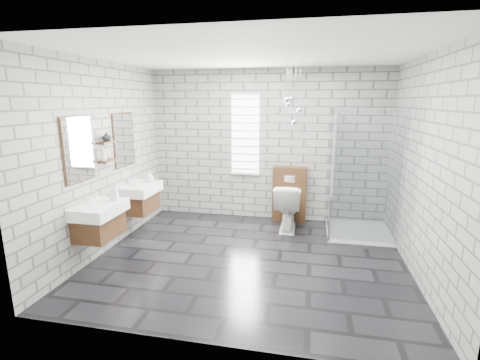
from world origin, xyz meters
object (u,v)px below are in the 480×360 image
(vanity_right, at_px, (138,190))
(cistern_panel, at_px, (289,194))
(toilet, at_px, (288,206))
(vanity_left, at_px, (97,211))
(shower_enclosure, at_px, (354,206))

(vanity_right, distance_m, cistern_panel, 2.63)
(vanity_right, distance_m, toilet, 2.49)
(vanity_left, height_order, cistern_panel, vanity_left)
(shower_enclosure, height_order, toilet, shower_enclosure)
(shower_enclosure, bearing_deg, cistern_panel, 154.14)
(shower_enclosure, bearing_deg, vanity_left, -152.66)
(vanity_right, relative_size, toilet, 1.98)
(vanity_right, distance_m, shower_enclosure, 3.48)
(vanity_left, xyz_separation_m, vanity_right, (0.00, 1.11, 0.00))
(vanity_right, xyz_separation_m, toilet, (2.34, 0.75, -0.36))
(vanity_right, relative_size, shower_enclosure, 0.77)
(cistern_panel, height_order, shower_enclosure, shower_enclosure)
(vanity_left, bearing_deg, vanity_right, 90.00)
(cistern_panel, relative_size, toilet, 1.26)
(cistern_panel, distance_m, toilet, 0.43)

